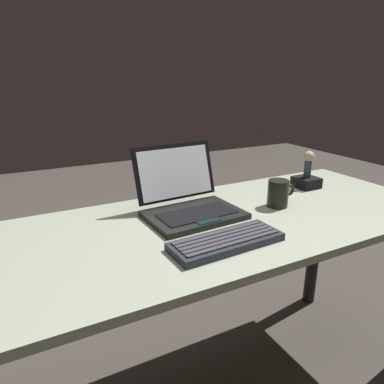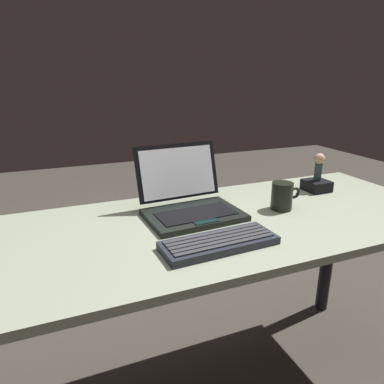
% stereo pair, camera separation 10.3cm
% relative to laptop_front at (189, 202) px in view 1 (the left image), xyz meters
% --- Properties ---
extents(desk, '(1.70, 0.65, 0.73)m').
position_rel_laptop_front_xyz_m(desk, '(0.04, -0.09, -0.16)').
color(desk, '#949E85').
rests_on(desk, ground).
extents(laptop_front, '(0.33, 0.29, 0.22)m').
position_rel_laptop_front_xyz_m(laptop_front, '(0.00, 0.00, 0.00)').
color(laptop_front, black).
rests_on(laptop_front, desk).
extents(external_keyboard, '(0.33, 0.14, 0.03)m').
position_rel_laptop_front_xyz_m(external_keyboard, '(-0.01, -0.26, -0.03)').
color(external_keyboard, '#232731').
rests_on(external_keyboard, desk).
extents(figurine_stand, '(0.09, 0.09, 0.04)m').
position_rel_laptop_front_xyz_m(figurine_stand, '(0.58, 0.04, -0.02)').
color(figurine_stand, black).
rests_on(figurine_stand, desk).
extents(figurine, '(0.04, 0.04, 0.11)m').
position_rel_laptop_front_xyz_m(figurine, '(0.58, 0.04, 0.07)').
color(figurine, '#2B3B3E').
rests_on(figurine, figurine_stand).
extents(coffee_mug, '(0.11, 0.07, 0.10)m').
position_rel_laptop_front_xyz_m(coffee_mug, '(0.32, -0.08, 0.00)').
color(coffee_mug, black).
rests_on(coffee_mug, desk).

